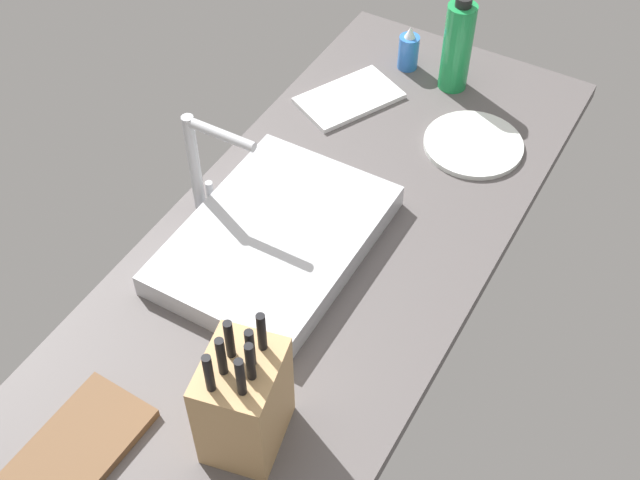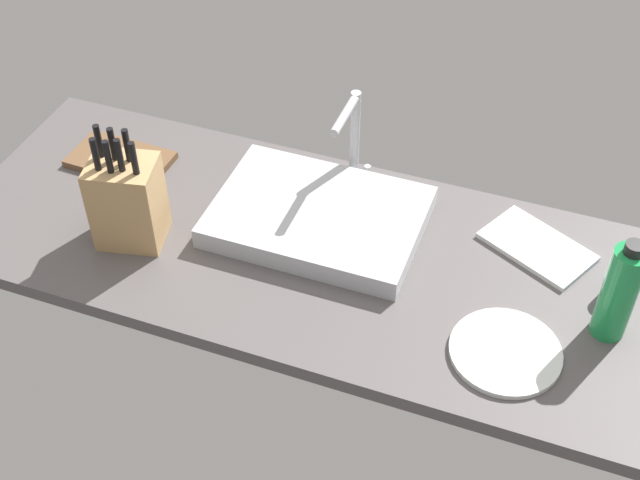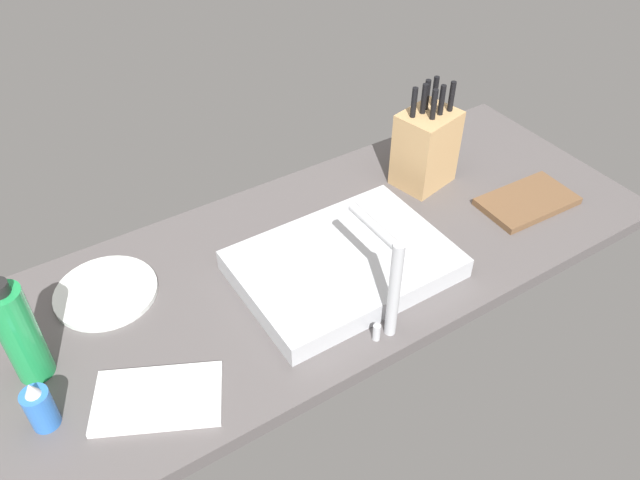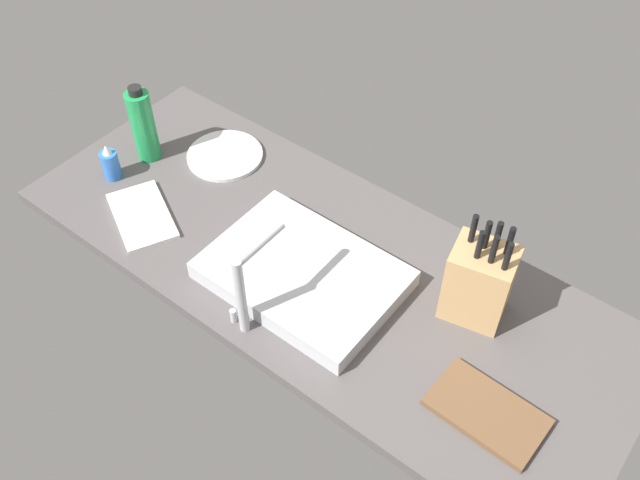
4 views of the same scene
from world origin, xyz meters
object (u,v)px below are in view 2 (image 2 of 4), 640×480
sink_basin (318,217)px  faucet (353,132)px  soap_bottle (625,273)px  dinner_plate (505,352)px  dish_towel (537,247)px  cutting_board (121,159)px  water_bottle (619,292)px  knife_block (127,200)px

sink_basin → faucet: (1.98, 17.54, 12.14)cm
soap_bottle → faucet: bearing=167.7°
faucet → soap_bottle: faucet is taller
faucet → dinner_plate: size_ratio=1.08×
dish_towel → cutting_board: bearing=-177.2°
sink_basin → water_bottle: size_ratio=1.94×
soap_bottle → dish_towel: (-18.72, 6.22, -4.24)cm
cutting_board → dish_towel: cutting_board is taller
dinner_plate → dish_towel: size_ratio=0.95×
cutting_board → soap_bottle: size_ratio=2.14×
faucet → cutting_board: (-55.95, -12.98, -13.79)cm
knife_block → water_bottle: knife_block is taller
knife_block → dish_towel: bearing=5.5°
knife_block → faucet: bearing=29.6°
water_bottle → sink_basin: bearing=172.0°
sink_basin → soap_bottle: (67.02, 3.41, 2.29)cm
water_bottle → dinner_plate: water_bottle is taller
sink_basin → faucet: 21.43cm
cutting_board → water_bottle: 120.86cm
cutting_board → dinner_plate: bearing=-14.8°
knife_block → water_bottle: bearing=-7.5°
water_bottle → faucet: bearing=157.2°
soap_bottle → dinner_plate: bearing=-126.9°
sink_basin → dinner_plate: (47.68, -22.36, -1.95)cm
sink_basin → water_bottle: bearing=-8.0°
cutting_board → dish_towel: size_ratio=1.04×
cutting_board → water_bottle: water_bottle is taller
sink_basin → soap_bottle: size_ratio=4.09×
faucet → cutting_board: faucet is taller
soap_bottle → dish_towel: size_ratio=0.49×
sink_basin → dinner_plate: bearing=-25.1°
faucet → water_bottle: (63.67, -26.76, -3.38)cm
sink_basin → cutting_board: 54.18cm
faucet → sink_basin: bearing=-96.5°
faucet → dish_towel: faucet is taller
faucet → dish_towel: bearing=-9.7°
cutting_board → soap_bottle: bearing=-0.5°
faucet → cutting_board: bearing=-166.9°
knife_block → dish_towel: 90.78cm
cutting_board → water_bottle: (119.62, -13.78, 10.41)cm
dish_towel → water_bottle: bearing=-47.4°
faucet → soap_bottle: (65.04, -14.13, -9.86)cm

